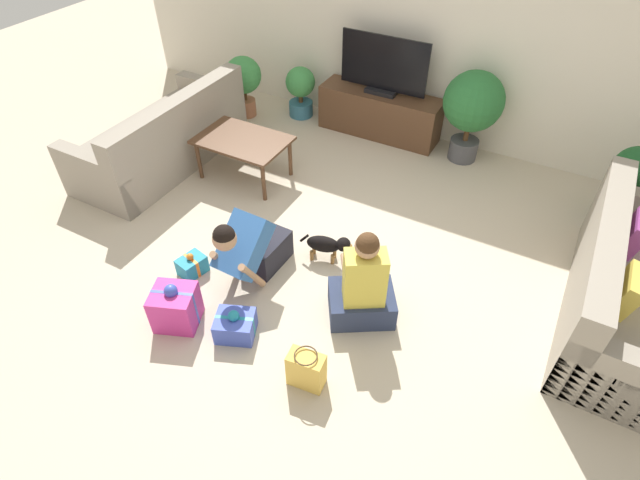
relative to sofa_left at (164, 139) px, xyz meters
The scene contains 18 objects.
ground_plane 2.48m from the sofa_left, 13.71° to the right, with size 16.00×16.00×0.00m, color beige.
wall_back 3.30m from the sofa_left, 40.61° to the left, with size 8.40×0.06×2.60m.
sofa_left is the anchor object (origin of this frame).
sofa_right 4.78m from the sofa_left, ahead, with size 0.91×2.05×0.85m.
coffee_table 0.99m from the sofa_left, 11.65° to the left, with size 0.96×0.65×0.48m.
tv_console 2.58m from the sofa_left, 43.35° to the left, with size 1.49×0.42×0.55m.
tv 2.63m from the sofa_left, 43.35° to the left, with size 1.06×0.20×0.67m.
potted_plant_back_right 3.45m from the sofa_left, 30.08° to the left, with size 0.66×0.66×1.05m.
potted_plant_back_left 1.89m from the sofa_left, 65.59° to the left, with size 0.38×0.38×0.65m.
potted_plant_corner_left 1.40m from the sofa_left, 84.04° to the left, with size 0.46×0.46×0.78m.
potted_plant_corner_right 4.84m from the sofa_left, 16.61° to the left, with size 0.42×0.42×0.80m.
person_kneeling 2.19m from the sofa_left, 28.74° to the right, with size 0.36×0.82×0.79m.
person_sitting 3.10m from the sofa_left, 18.76° to the right, with size 0.65×0.62×0.91m.
dog 2.46m from the sofa_left, 12.84° to the right, with size 0.48×0.21×0.28m.
gift_box_a 2.43m from the sofa_left, 46.65° to the right, with size 0.42×0.41×0.42m.
gift_box_b 1.91m from the sofa_left, 42.13° to the right, with size 0.23×0.27×0.23m.
gift_box_c 2.72m from the sofa_left, 37.42° to the right, with size 0.38×0.35×0.26m.
gift_bag_a 3.36m from the sofa_left, 31.58° to the right, with size 0.28×0.19×0.33m.
Camera 1 is at (1.53, -2.89, 3.22)m, focal length 28.00 mm.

